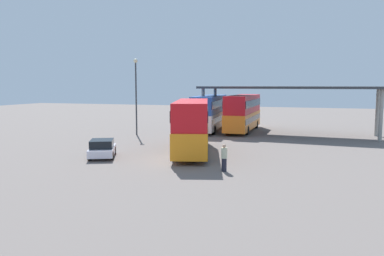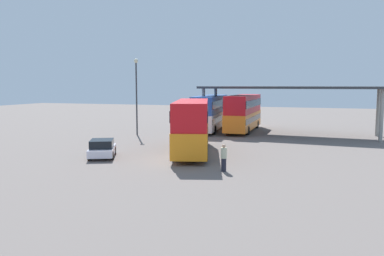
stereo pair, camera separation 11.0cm
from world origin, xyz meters
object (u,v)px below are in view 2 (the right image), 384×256
Objects in this scene: double_decker_main at (192,124)px; parked_hatchback at (102,148)px; double_decker_mid_row at (244,111)px; pedestrian_waiting at (224,158)px; double_decker_near_canopy at (210,111)px; lamppost_tall at (136,88)px.

double_decker_main reaches higher than parked_hatchback.
double_decker_mid_row is (1.20, 15.54, 0.03)m from double_decker_main.
parked_hatchback is 2.34× the size of pedestrian_waiting.
pedestrian_waiting is at bearing -167.19° from double_decker_near_canopy.
double_decker_main reaches higher than pedestrian_waiting.
lamppost_tall is at bearing 123.29° from double_decker_mid_row.
double_decker_mid_row is 12.76m from lamppost_tall.
double_decker_mid_row is at bearing 33.37° from lamppost_tall.
lamppost_tall is (-10.40, -6.85, 2.80)m from double_decker_mid_row.
double_decker_near_canopy is at bearing -5.69° from double_decker_main.
parked_hatchback is 19.13m from double_decker_near_canopy.
pedestrian_waiting is (9.73, -1.67, 0.19)m from parked_hatchback.
double_decker_main is at bearing 77.22° from pedestrian_waiting.
lamppost_tall is at bearing 84.55° from pedestrian_waiting.
lamppost_tall reaches higher than double_decker_main.
parked_hatchback is at bearing 165.50° from double_decker_near_canopy.
double_decker_near_canopy is 1.41× the size of lamppost_tall.
double_decker_near_canopy is 9.47m from lamppost_tall.
double_decker_near_canopy is at bearing -34.81° from parked_hatchback.
double_decker_main is 6.17× the size of pedestrian_waiting.
double_decker_mid_row is 1.34× the size of lamppost_tall.
lamppost_tall reaches higher than pedestrian_waiting.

